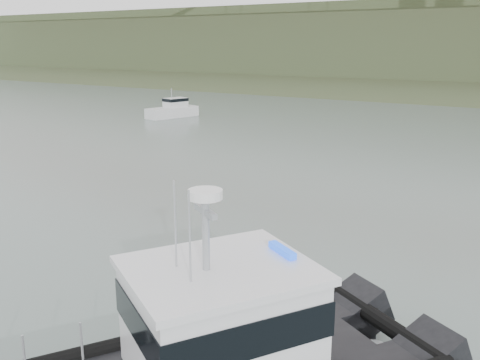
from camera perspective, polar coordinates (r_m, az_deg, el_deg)
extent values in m
plane|color=#52625E|center=(20.37, -15.01, -12.60)|extent=(400.00, 400.00, 0.00)
cube|color=silver|center=(13.43, -2.11, -15.06)|extent=(5.04, 5.28, 2.63)
cube|color=black|center=(13.20, -2.12, -13.27)|extent=(5.14, 5.38, 0.86)
cube|color=silver|center=(12.80, -2.16, -9.58)|extent=(5.36, 5.60, 0.18)
cylinder|color=#9A9EA3|center=(12.32, -3.66, -5.87)|extent=(0.18, 0.18, 2.06)
cylinder|color=white|center=(12.02, -3.73, -1.53)|extent=(0.80, 0.80, 0.21)
cube|color=silver|center=(68.35, -7.25, 7.14)|extent=(3.78, 7.14, 1.36)
cube|color=silver|center=(68.56, -6.90, 8.13)|extent=(2.40, 3.07, 1.36)
cube|color=black|center=(68.51, -6.91, 8.50)|extent=(2.46, 3.14, 0.40)
cylinder|color=#9A9EA3|center=(68.10, -7.32, 9.13)|extent=(0.09, 0.09, 1.36)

